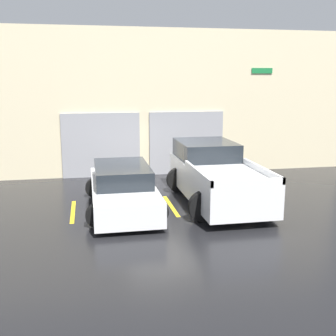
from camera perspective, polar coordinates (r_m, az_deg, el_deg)
ground_plane at (r=14.51m, az=-0.76°, el=-3.44°), size 28.00×28.00×0.00m
shophouse_building at (r=17.27m, az=-2.75°, el=8.71°), size 17.18×0.68×5.83m
pickup_truck at (r=13.46m, az=6.42°, el=-1.00°), size 2.64×5.11×1.78m
sedan_white at (r=12.74m, az=-6.18°, el=-2.79°), size 2.23×4.75×1.33m
parking_stripe_far_left at (r=12.86m, az=-12.75°, el=-5.76°), size 0.12×2.20×0.01m
parking_stripe_left at (r=13.08m, az=0.42°, el=-5.15°), size 0.12×2.20×0.01m
parking_stripe_centre at (r=13.95m, az=12.51°, el=-4.35°), size 0.12×2.20×0.01m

